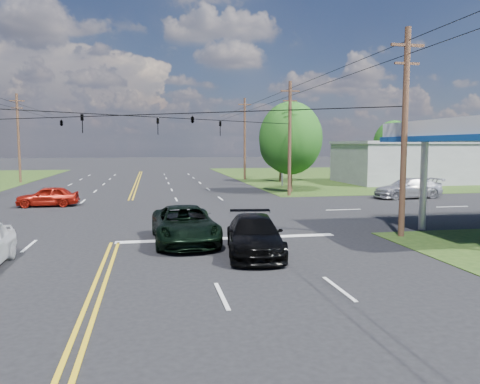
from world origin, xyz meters
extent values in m
plane|color=black|center=(0.00, 12.00, 0.00)|extent=(280.00, 280.00, 0.00)
cube|color=#1E3812|center=(35.00, 44.00, 0.00)|extent=(46.00, 48.00, 0.03)
cube|color=silver|center=(5.00, 4.00, 0.00)|extent=(10.00, 0.50, 0.02)
cube|color=gray|center=(30.00, 32.00, 2.20)|extent=(14.00, 10.00, 4.40)
cylinder|color=#A5A5AA|center=(15.00, 4.50, 2.33)|extent=(0.36, 0.36, 4.65)
cylinder|color=#43281C|center=(13.00, 3.00, 4.75)|extent=(0.28, 0.28, 9.50)
cube|color=#43281C|center=(13.00, 3.00, 8.70)|extent=(1.60, 0.12, 0.12)
cube|color=#43281C|center=(13.00, 3.00, 7.90)|extent=(1.20, 0.10, 0.10)
cylinder|color=#43281C|center=(13.00, 21.00, 4.75)|extent=(0.28, 0.28, 9.50)
cube|color=#43281C|center=(13.00, 21.00, 8.70)|extent=(1.60, 0.12, 0.12)
cube|color=#43281C|center=(13.00, 21.00, 7.90)|extent=(1.20, 0.10, 0.10)
cylinder|color=#43281C|center=(-13.00, 40.00, 5.00)|extent=(0.28, 0.28, 10.00)
cube|color=#43281C|center=(-13.00, 40.00, 9.20)|extent=(1.60, 0.12, 0.12)
cube|color=#43281C|center=(-13.00, 40.00, 8.40)|extent=(1.20, 0.10, 0.10)
cylinder|color=#43281C|center=(13.00, 40.00, 5.00)|extent=(0.28, 0.28, 10.00)
cube|color=#43281C|center=(13.00, 40.00, 9.20)|extent=(1.60, 0.12, 0.12)
cube|color=#43281C|center=(13.00, 40.00, 8.40)|extent=(1.20, 0.10, 0.10)
imported|color=black|center=(-2.08, 10.56, 5.42)|extent=(0.17, 0.21, 1.05)
imported|color=black|center=(2.08, 13.44, 5.42)|extent=(0.17, 0.21, 1.05)
imported|color=black|center=(6.50, 16.50, 5.42)|extent=(0.17, 0.21, 1.05)
imported|color=black|center=(-3.90, 14.70, 5.70)|extent=(1.24, 0.26, 0.50)
imported|color=black|center=(3.90, 9.30, 5.70)|extent=(1.24, 0.26, 0.50)
cylinder|color=black|center=(13.00, 10.00, 8.90)|extent=(0.04, 100.00, 0.04)
cylinder|color=black|center=(13.00, 10.00, 8.30)|extent=(0.04, 100.00, 0.04)
cylinder|color=#43281C|center=(14.00, 24.00, 1.65)|extent=(0.36, 0.36, 3.30)
ellipsoid|color=#124514|center=(14.00, 24.00, 4.88)|extent=(5.70, 5.70, 6.60)
cylinder|color=#43281C|center=(16.50, 36.00, 1.43)|extent=(0.36, 0.36, 2.86)
ellipsoid|color=#124514|center=(16.50, 36.00, 4.23)|extent=(4.94, 4.94, 5.72)
cylinder|color=#43281C|center=(34.00, 42.00, 1.54)|extent=(0.36, 0.36, 3.08)
ellipsoid|color=#124514|center=(34.00, 42.00, 4.55)|extent=(5.32, 5.32, 6.16)
imported|color=black|center=(3.00, 3.50, 0.79)|extent=(2.82, 5.80, 1.59)
imported|color=black|center=(5.52, 0.84, 0.74)|extent=(2.77, 5.37, 1.49)
imported|color=maroon|center=(-5.48, 17.50, 0.70)|extent=(4.15, 1.72, 1.41)
imported|color=silver|center=(21.84, 17.50, 0.81)|extent=(5.76, 2.72, 1.62)
cylinder|color=#A5A5AA|center=(14.95, 30.00, 3.84)|extent=(0.20, 0.20, 7.68)
cube|color=gold|center=(14.95, 30.00, 7.08)|extent=(2.07, 0.94, 1.06)
camera|label=1|loc=(1.61, -16.67, 4.23)|focal=35.00mm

